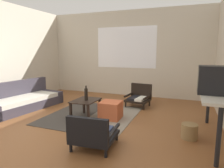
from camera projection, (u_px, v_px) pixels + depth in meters
ground_plane at (79, 126)px, 3.90m from camera, size 7.80×7.80×0.00m
far_wall_with_window at (126, 54)px, 6.49m from camera, size 5.60×0.13×2.70m
area_rug at (92, 115)px, 4.50m from camera, size 1.86×2.01×0.01m
couch at (22, 101)px, 5.01m from camera, size 1.05×2.06×0.68m
coffee_table at (86, 104)px, 4.29m from camera, size 0.48×0.63×0.40m
armchair_by_window at (139, 96)px, 5.26m from camera, size 0.63×0.61×0.57m
armchair_striped_foreground at (93, 134)px, 2.96m from camera, size 0.67×0.69×0.54m
ottoman_orange at (111, 110)px, 4.27m from camera, size 0.44×0.44×0.38m
console_shelf at (214, 96)px, 3.16m from camera, size 0.43×1.78×0.82m
crt_television at (218, 80)px, 2.85m from camera, size 0.52×0.33×0.41m
clay_vase at (213, 79)px, 3.50m from camera, size 0.25×0.25×0.35m
glass_bottle at (86, 94)px, 4.23m from camera, size 0.07×0.07×0.31m
wicker_basket at (189, 131)px, 3.30m from camera, size 0.26×0.26×0.25m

